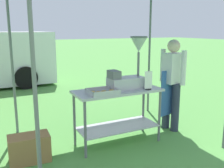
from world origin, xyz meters
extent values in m
plane|color=#519342|center=(0.00, 6.00, 0.00)|extent=(70.00, 70.00, 0.00)
cylinder|color=slate|center=(-1.53, -0.02, 1.21)|extent=(0.04, 0.04, 2.42)
cylinder|color=slate|center=(-1.53, 2.03, 1.21)|extent=(0.04, 0.04, 2.42)
cylinder|color=slate|center=(1.23, 2.03, 1.21)|extent=(0.04, 0.04, 2.42)
cube|color=#B7B7BC|center=(-0.15, 0.85, 0.85)|extent=(1.36, 0.57, 0.04)
cube|color=#B7B7BC|center=(-0.15, 0.85, 0.27)|extent=(1.25, 0.52, 0.02)
cylinder|color=slate|center=(-0.78, 0.62, 0.42)|extent=(0.04, 0.04, 0.84)
cylinder|color=slate|center=(0.48, 0.62, 0.42)|extent=(0.04, 0.04, 0.84)
cylinder|color=slate|center=(-0.78, 1.09, 0.42)|extent=(0.04, 0.04, 0.84)
cylinder|color=slate|center=(0.48, 1.09, 0.42)|extent=(0.04, 0.04, 0.84)
cube|color=#B7B7BC|center=(-0.46, 0.73, 0.88)|extent=(0.42, 0.32, 0.01)
cube|color=#B7B7BC|center=(-0.46, 0.58, 0.91)|extent=(0.42, 0.01, 0.06)
cube|color=#B7B7BC|center=(-0.46, 0.89, 0.91)|extent=(0.42, 0.01, 0.06)
cube|color=#B7B7BC|center=(-0.67, 0.73, 0.91)|extent=(0.01, 0.32, 0.06)
cube|color=#B7B7BC|center=(-0.26, 0.73, 0.91)|extent=(0.01, 0.32, 0.06)
torus|color=#EAB251|center=(-0.59, 0.81, 0.90)|extent=(0.10, 0.10, 0.02)
torus|color=#EAB251|center=(-0.61, 0.64, 0.90)|extent=(0.10, 0.10, 0.02)
torus|color=#EAB251|center=(-0.48, 0.69, 0.90)|extent=(0.09, 0.09, 0.02)
torus|color=#EAB251|center=(-0.39, 0.67, 0.90)|extent=(0.08, 0.08, 0.02)
torus|color=#EAB251|center=(-0.30, 0.77, 0.90)|extent=(0.10, 0.10, 0.02)
torus|color=#EAB251|center=(-0.43, 0.76, 0.90)|extent=(0.11, 0.11, 0.02)
torus|color=#EAB251|center=(-0.52, 0.74, 0.90)|extent=(0.09, 0.09, 0.02)
torus|color=#EAB251|center=(-0.61, 0.72, 0.90)|extent=(0.11, 0.11, 0.02)
cube|color=#B7B7BC|center=(0.00, 0.87, 0.96)|extent=(0.56, 0.28, 0.18)
cube|color=slate|center=(-0.21, 0.87, 1.11)|extent=(0.14, 0.22, 0.12)
cylinder|color=slate|center=(0.22, 0.87, 1.24)|extent=(0.04, 0.04, 0.38)
cone|color=#B7B7BC|center=(0.22, 0.87, 1.54)|extent=(0.25, 0.25, 0.22)
cylinder|color=slate|center=(0.22, 0.87, 1.66)|extent=(0.26, 0.26, 0.02)
cube|color=black|center=(0.27, 0.65, 0.88)|extent=(0.08, 0.05, 0.02)
cube|color=white|center=(0.27, 0.65, 1.02)|extent=(0.13, 0.01, 0.27)
cylinder|color=#2D3347|center=(0.99, 0.85, 0.43)|extent=(0.14, 0.14, 0.86)
cylinder|color=#2D3347|center=(0.95, 1.04, 0.43)|extent=(0.14, 0.14, 0.86)
cube|color=silver|center=(0.97, 0.95, 1.12)|extent=(0.38, 0.29, 0.52)
cube|color=#335BA3|center=(0.85, 0.92, 0.69)|extent=(0.32, 0.09, 0.80)
cylinder|color=silver|center=(1.02, 0.73, 1.15)|extent=(0.11, 0.11, 0.58)
cylinder|color=silver|center=(0.92, 1.16, 1.15)|extent=(0.11, 0.11, 0.58)
sphere|color=beige|center=(0.97, 0.95, 1.50)|extent=(0.22, 0.22, 0.22)
cube|color=olive|center=(-1.50, 0.88, 0.19)|extent=(0.56, 0.33, 0.37)
cube|color=#1E2833|center=(-0.48, 6.42, 1.29)|extent=(0.14, 1.62, 0.70)
cylinder|color=black|center=(-0.91, 7.34, 0.34)|extent=(0.69, 0.26, 0.68)
cylinder|color=black|center=(-0.86, 5.48, 0.34)|extent=(0.69, 0.26, 0.68)
camera|label=1|loc=(-1.95, -2.55, 1.79)|focal=41.44mm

